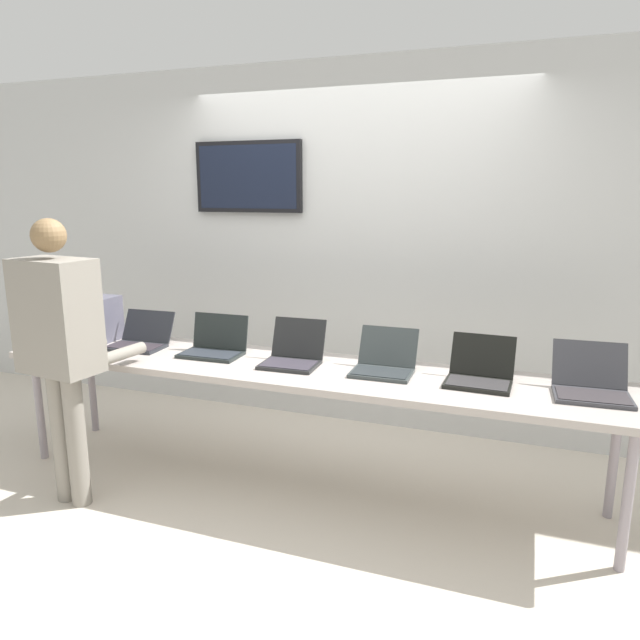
# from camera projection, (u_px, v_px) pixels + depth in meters

# --- Properties ---
(ground) EXTENTS (8.00, 8.00, 0.04)m
(ground) POSITION_uv_depth(u_px,v_px,m) (298.00, 487.00, 3.61)
(ground) COLOR beige
(back_wall) EXTENTS (8.00, 0.11, 2.70)m
(back_wall) POSITION_uv_depth(u_px,v_px,m) (351.00, 247.00, 4.35)
(back_wall) COLOR silver
(back_wall) RESTS_ON ground
(workbench) EXTENTS (3.72, 0.70, 0.76)m
(workbench) POSITION_uv_depth(u_px,v_px,m) (297.00, 373.00, 3.45)
(workbench) COLOR #AFA59E
(workbench) RESTS_ON ground
(equipment_box) EXTENTS (0.41, 0.38, 0.30)m
(equipment_box) POSITION_uv_depth(u_px,v_px,m) (82.00, 320.00, 3.98)
(equipment_box) COLOR #575666
(equipment_box) RESTS_ON workbench
(laptop_station_0) EXTENTS (0.38, 0.34, 0.22)m
(laptop_station_0) POSITION_uv_depth(u_px,v_px,m) (140.00, 339.00, 3.87)
(laptop_station_0) COLOR #25272D
(laptop_station_0) RESTS_ON workbench
(laptop_station_1) EXTENTS (0.38, 0.29, 0.24)m
(laptop_station_1) POSITION_uv_depth(u_px,v_px,m) (214.00, 346.00, 3.68)
(laptop_station_1) COLOR #212726
(laptop_station_1) RESTS_ON workbench
(laptop_station_2) EXTENTS (0.34, 0.35, 0.25)m
(laptop_station_2) POSITION_uv_depth(u_px,v_px,m) (293.00, 354.00, 3.48)
(laptop_station_2) COLOR #232425
(laptop_station_2) RESTS_ON workbench
(laptop_station_3) EXTENTS (0.34, 0.35, 0.23)m
(laptop_station_3) POSITION_uv_depth(u_px,v_px,m) (384.00, 363.00, 3.32)
(laptop_station_3) COLOR #353C3C
(laptop_station_3) RESTS_ON workbench
(laptop_station_4) EXTENTS (0.35, 0.35, 0.24)m
(laptop_station_4) POSITION_uv_depth(u_px,v_px,m) (480.00, 373.00, 3.13)
(laptop_station_4) COLOR black
(laptop_station_4) RESTS_ON workbench
(laptop_station_5) EXTENTS (0.38, 0.38, 0.24)m
(laptop_station_5) POSITION_uv_depth(u_px,v_px,m) (591.00, 384.00, 2.95)
(laptop_station_5) COLOR #3B3B41
(laptop_station_5) RESTS_ON workbench
(person) EXTENTS (0.49, 0.63, 1.64)m
(person) POSITION_uv_depth(u_px,v_px,m) (60.00, 337.00, 3.20)
(person) COLOR gray
(person) RESTS_ON ground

